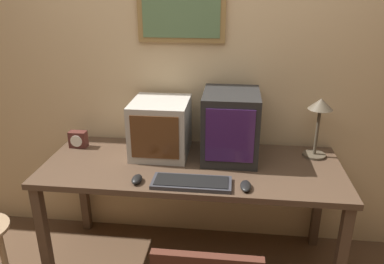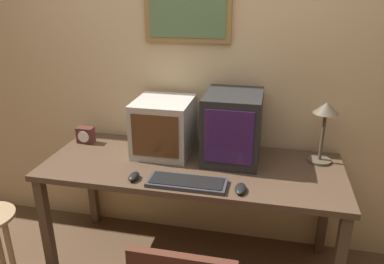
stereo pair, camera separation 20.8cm
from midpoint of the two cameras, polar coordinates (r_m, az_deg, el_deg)
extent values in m
cube|color=#D1B284|center=(2.51, 4.42, 10.35)|extent=(8.00, 0.05, 2.60)
cube|color=olive|center=(2.44, 1.85, 18.52)|extent=(0.56, 0.02, 0.43)
cube|color=#56754C|center=(2.43, 1.79, 18.50)|extent=(0.49, 0.01, 0.37)
cube|color=#4C3828|center=(2.31, 2.59, -5.35)|extent=(1.82, 0.72, 0.04)
cube|color=#4C3828|center=(2.54, -19.05, -13.92)|extent=(0.06, 0.06, 0.72)
cube|color=#4C3828|center=(3.00, -13.09, -7.45)|extent=(0.06, 0.06, 0.72)
cube|color=#4C3828|center=(2.79, 21.66, -10.81)|extent=(0.06, 0.06, 0.72)
cube|color=#B7B2A8|center=(2.41, -1.85, 0.83)|extent=(0.36, 0.37, 0.35)
cube|color=#563319|center=(2.23, -3.04, -0.71)|extent=(0.29, 0.01, 0.27)
cube|color=black|center=(2.33, 8.75, 0.77)|extent=(0.34, 0.40, 0.42)
cube|color=#3D1E56|center=(2.14, 8.37, -0.91)|extent=(0.28, 0.01, 0.32)
cube|color=#333338|center=(2.08, 2.11, -7.79)|extent=(0.44, 0.17, 0.02)
cube|color=black|center=(2.07, 2.11, -7.48)|extent=(0.40, 0.14, 0.00)
ellipsoid|color=black|center=(2.04, 10.35, -8.55)|extent=(0.06, 0.12, 0.03)
ellipsoid|color=black|center=(2.13, -6.09, -6.82)|extent=(0.06, 0.10, 0.04)
cube|color=#4C231E|center=(2.67, -13.78, -0.49)|extent=(0.12, 0.06, 0.11)
cylinder|color=white|center=(2.64, -14.10, -0.77)|extent=(0.08, 0.01, 0.08)
cylinder|color=#4C4233|center=(2.50, 21.11, -4.10)|extent=(0.14, 0.14, 0.02)
cylinder|color=#4C4233|center=(2.44, 21.62, -0.62)|extent=(0.02, 0.02, 0.31)
cone|color=#4C4233|center=(2.38, 22.20, 3.39)|extent=(0.15, 0.15, 0.07)
cylinder|color=#9E7F5B|center=(2.66, -23.89, -16.36)|extent=(0.04, 0.04, 0.46)
camera|label=1|loc=(0.10, -87.31, 1.06)|focal=35.00mm
camera|label=2|loc=(0.10, 92.69, -1.06)|focal=35.00mm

